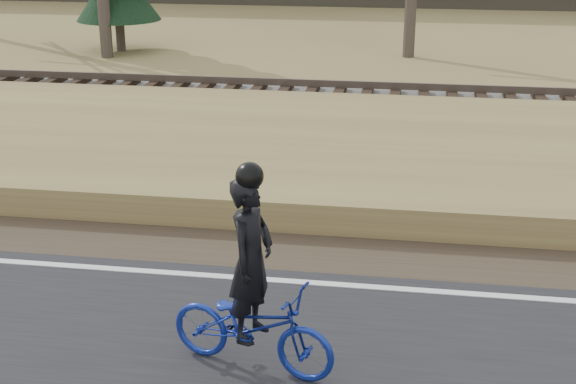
# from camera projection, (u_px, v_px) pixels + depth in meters

# --- Properties ---
(ground) EXTENTS (120.00, 120.00, 0.00)m
(ground) POSITION_uv_depth(u_px,v_px,m) (33.00, 275.00, 9.98)
(ground) COLOR #93874B
(ground) RESTS_ON ground
(edge_line) EXTENTS (120.00, 0.12, 0.01)m
(edge_line) POSITION_uv_depth(u_px,v_px,m) (39.00, 264.00, 10.15)
(edge_line) COLOR silver
(edge_line) RESTS_ON road
(shoulder) EXTENTS (120.00, 1.60, 0.04)m
(shoulder) POSITION_uv_depth(u_px,v_px,m) (72.00, 236.00, 11.09)
(shoulder) COLOR #473A2B
(shoulder) RESTS_ON ground
(embankment) EXTENTS (120.00, 5.00, 0.44)m
(embankment) POSITION_uv_depth(u_px,v_px,m) (141.00, 159.00, 13.81)
(embankment) COLOR #93874B
(embankment) RESTS_ON ground
(ballast) EXTENTS (120.00, 3.00, 0.45)m
(ballast) POSITION_uv_depth(u_px,v_px,m) (199.00, 106.00, 17.34)
(ballast) COLOR slate
(ballast) RESTS_ON ground
(railroad) EXTENTS (120.00, 2.40, 0.29)m
(railroad) POSITION_uv_depth(u_px,v_px,m) (198.00, 93.00, 17.24)
(railroad) COLOR black
(railroad) RESTS_ON ballast
(cyclist) EXTENTS (1.81, 1.02, 2.11)m
(cyclist) POSITION_uv_depth(u_px,v_px,m) (252.00, 306.00, 7.67)
(cyclist) COLOR navy
(cyclist) RESTS_ON road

